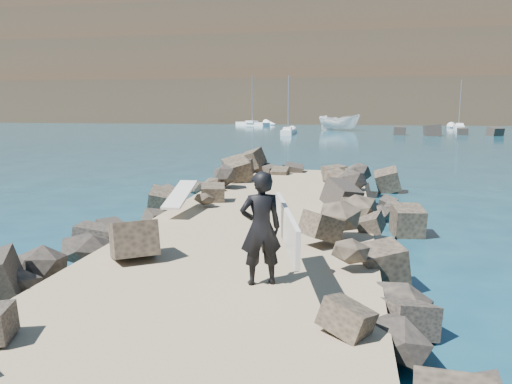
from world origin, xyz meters
TOP-DOWN VIEW (x-y plane):
  - ground at (0.00, 0.00)m, footprint 800.00×800.00m
  - jetty at (0.00, -2.00)m, footprint 6.00×26.00m
  - riprap_left at (-2.90, -1.50)m, footprint 2.60×22.00m
  - riprap_right at (2.90, -1.50)m, footprint 2.60×22.00m
  - headland at (10.00, 160.00)m, footprint 360.00×140.00m
  - surfboard_resting at (-2.49, 0.19)m, footprint 0.68×2.18m
  - boat_imported at (0.66, 65.92)m, footprint 6.83×3.75m
  - surfer_with_board at (0.95, -5.26)m, footprint 1.25×2.43m
  - sailboat_f at (34.57, 96.23)m, footprint 3.74×4.72m
  - sailboat_e at (-16.63, 83.68)m, footprint 7.65×6.70m
  - sailboat_d at (20.33, 75.78)m, footprint 2.47×6.97m
  - sailboat_b at (-5.89, 53.96)m, footprint 1.62×6.55m
  - headland_buildings at (16.81, 152.19)m, footprint 137.50×30.50m

SIDE VIEW (x-z plane):
  - ground at x=0.00m, z-range 0.00..0.00m
  - jetty at x=0.00m, z-range 0.00..0.60m
  - sailboat_e at x=-16.63m, z-range -4.62..5.32m
  - sailboat_d at x=20.33m, z-range -3.78..4.47m
  - sailboat_b at x=-5.89m, z-range -3.61..4.30m
  - sailboat_f at x=34.57m, z-range -2.77..3.46m
  - riprap_left at x=-2.90m, z-range 0.00..1.00m
  - riprap_right at x=2.90m, z-range 0.00..1.00m
  - surfboard_resting at x=-2.49m, z-range 1.00..1.07m
  - boat_imported at x=0.66m, z-range 0.00..2.50m
  - surfer_with_board at x=0.95m, z-range 0.61..2.62m
  - headland at x=10.00m, z-range 0.00..32.00m
  - headland_buildings at x=16.81m, z-range 31.47..36.47m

